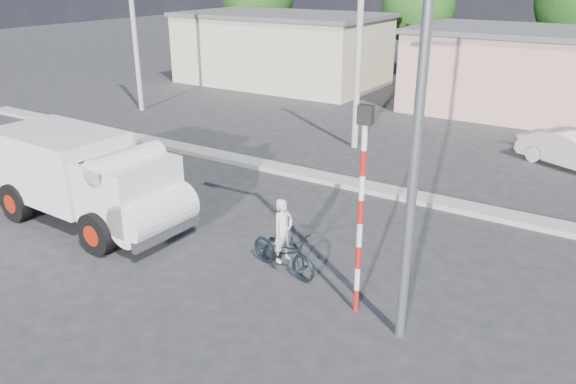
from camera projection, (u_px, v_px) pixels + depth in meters
The scene contains 11 objects.
ground_plane at pixel (192, 298), 12.17m from camera, with size 120.00×120.00×0.00m, color #2A2A2C.
median at pixel (355, 184), 18.41m from camera, with size 40.00×0.80×0.16m, color #99968E.
truck at pixel (88, 177), 15.21m from camera, with size 6.17×2.65×2.51m.
bicycle at pixel (283, 252), 13.08m from camera, with size 0.69×1.97×1.04m, color black.
cyclist at pixel (283, 242), 12.99m from camera, with size 0.56×0.37×1.53m, color silver.
car_cream at pixel (574, 151), 19.97m from camera, with size 1.37×3.93×1.30m, color beige.
traffic_pole at pixel (362, 195), 10.79m from camera, with size 0.28×0.18×4.36m.
streetlight at pixel (412, 79), 9.21m from camera, with size 2.34×0.22×9.00m.
building_row at pixel (501, 67), 28.08m from camera, with size 37.80×7.30×4.44m.
tree_row at pixel (476, 2), 33.96m from camera, with size 34.13×7.32×8.10m.
utility_poles at pixel (503, 54), 18.45m from camera, with size 35.40×0.24×8.00m.
Camera 1 is at (7.38, -7.70, 6.63)m, focal length 35.00 mm.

